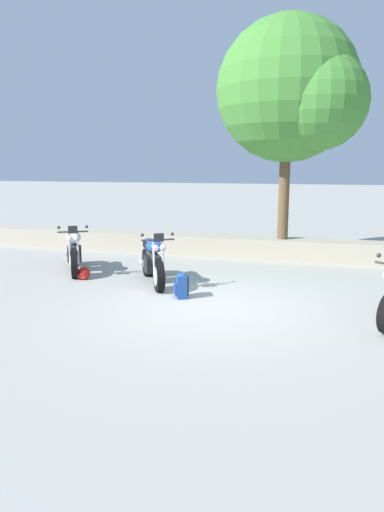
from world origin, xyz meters
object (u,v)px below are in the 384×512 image
(rider_helmet, at_px, (84,273))
(leafy_tree_far_left, at_px, (294,93))
(motorcycle_white_near_left, at_px, (74,251))
(motorcycle_blue_centre, at_px, (153,261))
(rider_backpack, at_px, (181,285))

(rider_helmet, height_order, leafy_tree_far_left, leafy_tree_far_left)
(motorcycle_white_near_left, height_order, leafy_tree_far_left, leafy_tree_far_left)
(rider_helmet, bearing_deg, leafy_tree_far_left, 40.94)
(motorcycle_white_near_left, height_order, rider_helmet, motorcycle_white_near_left)
(motorcycle_blue_centre, height_order, leafy_tree_far_left, leafy_tree_far_left)
(motorcycle_white_near_left, distance_m, leafy_tree_far_left, 6.66)
(rider_helmet, bearing_deg, motorcycle_blue_centre, 3.88)
(motorcycle_white_near_left, xyz_separation_m, rider_helmet, (0.61, -0.64, -0.35))
(leafy_tree_far_left, bearing_deg, rider_helmet, -139.06)
(motorcycle_blue_centre, height_order, rider_backpack, motorcycle_blue_centre)
(motorcycle_blue_centre, xyz_separation_m, rider_helmet, (-1.60, -0.11, -0.35))
(motorcycle_blue_centre, height_order, rider_helmet, motorcycle_blue_centre)
(rider_backpack, xyz_separation_m, rider_helmet, (-2.53, 0.77, -0.11))
(motorcycle_blue_centre, bearing_deg, motorcycle_white_near_left, 166.51)
(motorcycle_white_near_left, relative_size, motorcycle_blue_centre, 1.01)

